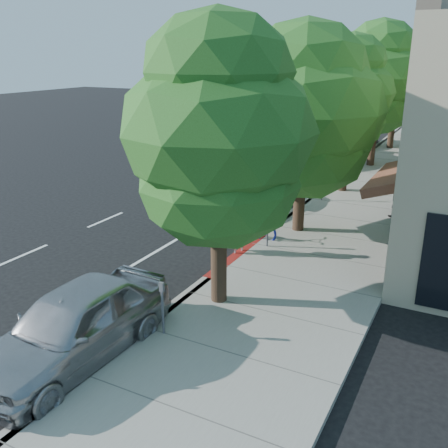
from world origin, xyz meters
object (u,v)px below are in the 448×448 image
Objects in this scene: street_tree_0 at (218,135)px; near_car_a at (74,325)px; cyclist at (240,229)px; dark_sedan at (308,155)px; street_tree_5 at (411,72)px; silver_suv at (238,193)px; dark_suv_far at (362,136)px; white_pickup at (326,147)px; street_tree_2 at (349,95)px; bicycle at (247,226)px; street_tree_4 at (397,84)px; street_tree_3 at (378,79)px; street_tree_1 at (304,113)px; pedestrian at (398,193)px.

street_tree_0 reaches higher than near_car_a.
dark_sedan is at bearing 23.17° from cyclist.
near_car_a is at bearing -92.64° from street_tree_5.
silver_suv is (-3.10, -22.50, -4.02)m from street_tree_5.
street_tree_0 is 24.63m from dark_suv_far.
street_tree_2 is at bearing -65.15° from white_pickup.
bicycle is 0.34× the size of white_pickup.
street_tree_4 is 6.02m from street_tree_5.
street_tree_3 is at bearing 33.49° from dark_sedan.
street_tree_1 is at bearing -90.00° from street_tree_4.
street_tree_5 is (0.00, 12.00, -0.03)m from street_tree_3.
street_tree_1 is 1.16× the size of white_pickup.
pedestrian is at bearing -79.24° from street_tree_4.
dark_sedan is at bearing 126.95° from street_tree_2.
street_tree_2 reaches higher than bicycle.
white_pickup is (0.43, 10.73, 0.19)m from silver_suv.
street_tree_5 is 1.47× the size of silver_suv.
dark_sedan reaches higher than silver_suv.
street_tree_2 reaches higher than white_pickup.
cyclist is (-0.92, -2.87, -3.33)m from street_tree_1.
street_tree_0 is 1.62× the size of dark_suv_far.
white_pickup is at bearing 94.16° from silver_suv.
street_tree_0 reaches higher than street_tree_4.
dark_suv_far is (1.14, 16.78, 0.03)m from silver_suv.
street_tree_2 is 3.80× the size of cyclist.
street_tree_5 is (0.00, 24.00, 0.49)m from street_tree_1.
street_tree_1 reaches higher than pedestrian.
near_car_a is at bearing 53.16° from pedestrian.
street_tree_0 is 18.00m from street_tree_3.
street_tree_3 reaches higher than street_tree_1.
street_tree_3 is at bearing -12.87° from bicycle.
dark_suv_far is at bearing -90.10° from pedestrian.
bicycle is 0.48× the size of dark_suv_far.
street_tree_0 is 0.99× the size of street_tree_1.
near_car_a is at bearing -94.10° from street_tree_3.
street_tree_5 reaches higher than cyclist.
street_tree_5 is at bearing -99.87° from pedestrian.
pedestrian is (3.76, 5.92, 0.18)m from cyclist.
cyclist is at bearing -88.25° from dark_suv_far.
street_tree_0 is 18.74m from white_pickup.
silver_suv is (-2.18, 4.37, -0.20)m from cyclist.
street_tree_4 is 9.22m from dark_sedan.
street_tree_5 is at bearing -10.29° from bicycle.
street_tree_1 is at bearing -3.74° from cyclist.
dark_sedan is (-3.00, -8.02, -3.43)m from street_tree_4.
street_tree_0 reaches higher than white_pickup.
street_tree_5 is at bearing 90.00° from street_tree_3.
cyclist is (-0.92, -8.87, -3.47)m from street_tree_2.
street_tree_1 reaches higher than street_tree_4.
street_tree_5 is 3.61× the size of bicycle.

